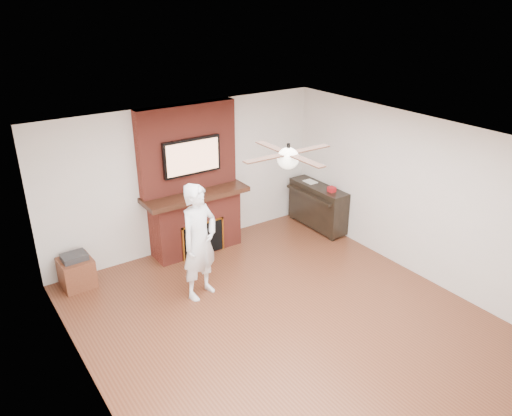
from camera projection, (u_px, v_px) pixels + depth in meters
room_shell at (286, 239)px, 6.29m from camera, size 5.36×5.86×2.86m
fireplace at (193, 195)px, 8.32m from camera, size 1.78×0.64×2.50m
tv at (192, 157)px, 8.01m from camera, size 1.00×0.08×0.60m
ceiling_fan at (288, 157)px, 5.86m from camera, size 1.21×1.21×0.31m
person at (199, 242)px, 7.05m from camera, size 0.74×0.61×1.74m
side_table at (77, 271)px, 7.51m from camera, size 0.48×0.48×0.54m
piano at (318, 205)px, 9.31m from camera, size 0.48×1.28×0.92m
cable_box at (194, 191)px, 8.19m from camera, size 0.32×0.19×0.04m
candle_orange at (197, 249)px, 8.53m from camera, size 0.07×0.07×0.13m
candle_green at (195, 251)px, 8.53m from camera, size 0.07×0.07×0.08m
candle_cream at (212, 247)px, 8.61m from camera, size 0.08×0.08×0.13m
candle_blue at (207, 247)px, 8.65m from camera, size 0.07×0.07×0.08m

